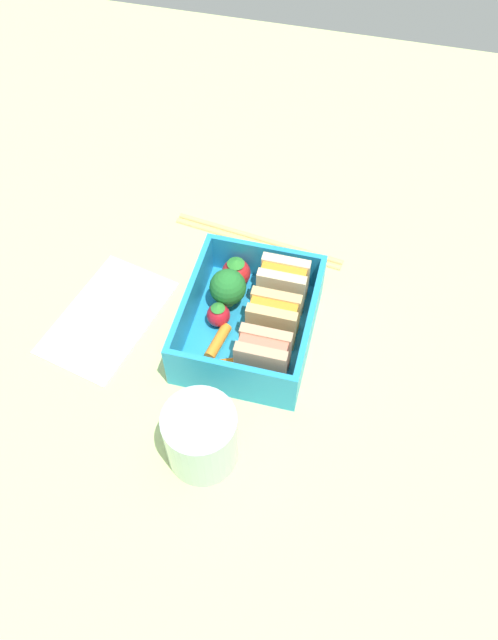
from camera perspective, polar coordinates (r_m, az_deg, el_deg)
ground_plane at (r=67.23cm, az=-0.00°, el=-1.81°), size 120.00×120.00×2.00cm
bento_tray at (r=65.90cm, az=-0.00°, el=-1.05°), size 15.53×13.07×1.20cm
bento_rim at (r=63.46cm, az=-0.00°, el=0.44°), size 15.53×13.07×4.71cm
sandwich_left at (r=65.62cm, az=3.13°, el=3.31°), size 3.26×5.07×5.28cm
sandwich_center_left at (r=62.92cm, az=2.24°, el=0.14°), size 3.26×5.07×5.28cm
sandwich_center at (r=60.45cm, az=1.28°, el=-3.31°), size 3.26×5.07×5.28cm
strawberry_left at (r=67.75cm, az=-1.19°, el=4.39°), size 3.17×3.17×3.77cm
broccoli_floret at (r=65.16cm, az=-1.95°, el=2.99°), size 3.88×3.88×4.74cm
strawberry_far_left at (r=64.76cm, az=-2.84°, el=0.44°), size 2.48×2.48×3.08cm
carrot_stick_left at (r=63.87cm, az=-2.85°, el=-1.97°), size 4.22×1.89×1.15cm
carrot_stick_far_left at (r=62.21cm, az=-3.30°, el=-4.28°), size 3.17×5.43×1.34cm
chopstick_pair at (r=74.31cm, az=0.82°, el=7.37°), size 4.23×20.74×0.70cm
drinking_glass at (r=56.88cm, az=-4.41°, el=-10.63°), size 6.63×6.63×7.20cm
folded_napkin at (r=69.20cm, az=-12.82°, el=0.31°), size 16.52×12.21×0.40cm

